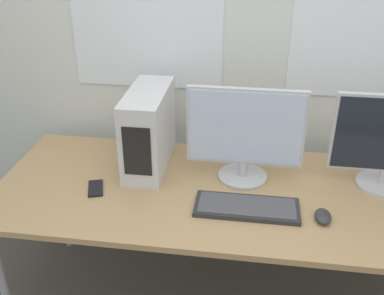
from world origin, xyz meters
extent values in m
cube|color=silver|center=(0.00, 0.97, 1.35)|extent=(8.00, 0.06, 2.70)
cube|color=tan|center=(0.00, 0.42, 0.71)|extent=(2.28, 0.84, 0.03)
cylinder|color=#99999E|center=(-1.06, 0.08, 0.35)|extent=(0.04, 0.04, 0.69)
cylinder|color=#99999E|center=(-1.06, 0.76, 0.35)|extent=(0.04, 0.04, 0.69)
cube|color=silver|center=(-0.48, 0.59, 0.91)|extent=(0.18, 0.44, 0.39)
cube|color=black|center=(-0.48, 0.37, 0.91)|extent=(0.12, 0.00, 0.23)
cylinder|color=#B7B7BC|center=(-0.02, 0.54, 0.73)|extent=(0.23, 0.23, 0.02)
cylinder|color=#B7B7BC|center=(-0.02, 0.54, 0.78)|extent=(0.04, 0.04, 0.08)
cube|color=#B7B7BC|center=(-0.02, 0.54, 0.98)|extent=(0.52, 0.03, 0.36)
cube|color=silver|center=(-0.02, 0.52, 0.98)|extent=(0.50, 0.00, 0.34)
cylinder|color=#B7B7BC|center=(0.61, 0.56, 0.73)|extent=(0.23, 0.23, 0.02)
cube|color=#28282D|center=(0.01, 0.29, 0.73)|extent=(0.44, 0.17, 0.02)
cube|color=#47474C|center=(0.01, 0.29, 0.74)|extent=(0.40, 0.15, 0.00)
ellipsoid|color=#2D2D2D|center=(0.32, 0.26, 0.74)|extent=(0.07, 0.10, 0.04)
cube|color=black|center=(-0.67, 0.34, 0.72)|extent=(0.10, 0.14, 0.01)
camera|label=1|loc=(0.00, -1.27, 1.85)|focal=42.00mm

